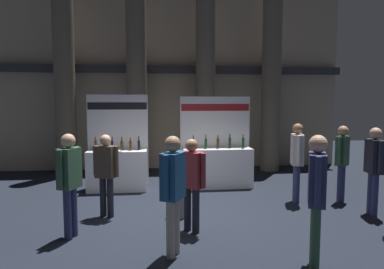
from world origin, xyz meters
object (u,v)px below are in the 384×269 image
exhibitor_booth_0 (118,166)px  visitor_0 (69,176)px  visitor_1 (192,177)px  visitor_3 (106,169)px  visitor_5 (317,188)px  visitor_6 (297,155)px  visitor_2 (173,185)px  exhibitor_booth_1 (217,164)px  trash_bin (179,201)px  visitor_8 (342,158)px  visitor_9 (374,163)px

exhibitor_booth_0 → visitor_0: bearing=-98.5°
visitor_1 → visitor_3: same height
visitor_5 → visitor_3: bearing=75.2°
visitor_0 → visitor_3: (0.45, 0.98, -0.07)m
visitor_1 → visitor_6: bearing=77.0°
exhibitor_booth_0 → visitor_6: 4.32m
visitor_5 → visitor_6: (0.99, 2.91, -0.03)m
exhibitor_booth_0 → visitor_2: 4.11m
exhibitor_booth_1 → trash_bin: (-1.17, -2.28, -0.30)m
exhibitor_booth_1 → trash_bin: exhibitor_booth_1 is taller
exhibitor_booth_1 → trash_bin: 2.58m
exhibitor_booth_0 → visitor_2: exhibitor_booth_0 is taller
visitor_1 → visitor_2: 0.97m
visitor_0 → visitor_8: bearing=-51.3°
visitor_3 → visitor_5: visitor_5 is taller
visitor_3 → visitor_1: bearing=171.6°
visitor_0 → visitor_3: 1.08m
visitor_8 → visitor_9: bearing=53.9°
visitor_3 → visitor_6: (4.01, 0.51, 0.11)m
visitor_1 → visitor_8: bearing=68.4°
visitor_2 → visitor_5: bearing=101.1°
visitor_8 → visitor_9: visitor_9 is taller
exhibitor_booth_0 → visitor_8: size_ratio=1.42×
visitor_8 → visitor_9: (0.13, -0.92, 0.04)m
visitor_1 → visitor_5: bearing=2.2°
exhibitor_booth_0 → visitor_8: exhibitor_booth_0 is taller
visitor_6 → visitor_9: (1.14, -0.98, -0.02)m
visitor_2 → visitor_8: size_ratio=1.03×
visitor_3 → visitor_5: 3.86m
visitor_3 → visitor_9: size_ratio=0.93×
visitor_5 → exhibitor_booth_1: bearing=29.6°
exhibitor_booth_0 → visitor_6: bearing=-21.5°
visitor_2 → visitor_3: (-1.16, 1.84, -0.10)m
exhibitor_booth_0 → visitor_1: 3.41m
visitor_2 → visitor_9: bearing=136.9°
visitor_5 → visitor_9: (2.13, 1.93, -0.05)m
visitor_1 → visitor_5: 2.08m
visitor_2 → visitor_9: 4.21m
exhibitor_booth_0 → visitor_2: bearing=-73.6°
exhibitor_booth_1 → visitor_0: size_ratio=1.38×
exhibitor_booth_1 → visitor_9: bearing=-45.0°
exhibitor_booth_1 → trash_bin: size_ratio=3.80×
visitor_0 → visitor_2: (1.61, -0.86, 0.03)m
visitor_0 → visitor_8: (5.46, 1.43, -0.02)m
trash_bin → visitor_0: size_ratio=0.36×
visitor_5 → trash_bin: bearing=59.9°
visitor_6 → visitor_0: bearing=-56.5°
visitor_5 → visitor_9: size_ratio=1.04×
visitor_8 → visitor_6: bearing=-47.1°
visitor_1 → visitor_2: (-0.37, -0.89, 0.10)m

